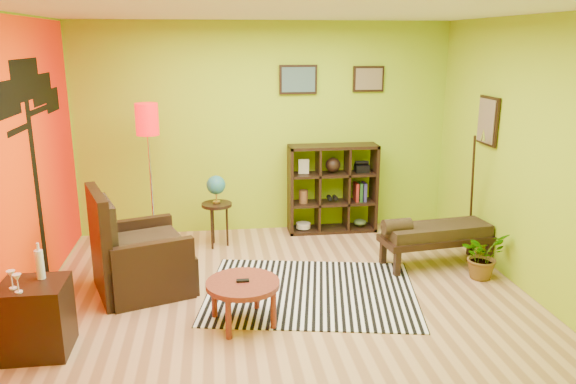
{
  "coord_description": "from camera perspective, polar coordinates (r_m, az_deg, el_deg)",
  "views": [
    {
      "loc": [
        -0.68,
        -5.19,
        2.55
      ],
      "look_at": [
        0.05,
        0.29,
        1.05
      ],
      "focal_mm": 35.0,
      "sensor_mm": 36.0,
      "label": 1
    }
  ],
  "objects": [
    {
      "name": "ground",
      "position": [
        5.82,
        -0.16,
        -10.79
      ],
      "size": [
        5.0,
        5.0,
        0.0
      ],
      "primitive_type": "plane",
      "color": "tan",
      "rests_on": "ground"
    },
    {
      "name": "room_shell",
      "position": [
        5.29,
        -1.2,
        7.03
      ],
      "size": [
        5.04,
        4.54,
        2.82
      ],
      "color": "#9AC61A",
      "rests_on": "ground"
    },
    {
      "name": "zebra_rug",
      "position": [
        5.96,
        2.37,
        -10.09
      ],
      "size": [
        2.43,
        2.03,
        0.01
      ],
      "primitive_type": "cube",
      "rotation": [
        0.0,
        0.0,
        -0.19
      ],
      "color": "white",
      "rests_on": "ground"
    },
    {
      "name": "coffee_table",
      "position": [
        5.23,
        -4.6,
        -9.64
      ],
      "size": [
        0.68,
        0.68,
        0.44
      ],
      "color": "maroon",
      "rests_on": "ground"
    },
    {
      "name": "armchair",
      "position": [
        6.09,
        -15.1,
        -6.66
      ],
      "size": [
        1.16,
        1.15,
        1.12
      ],
      "color": "black",
      "rests_on": "ground"
    },
    {
      "name": "side_cabinet",
      "position": [
        5.23,
        -24.22,
        -11.55
      ],
      "size": [
        0.53,
        0.48,
        0.94
      ],
      "color": "black",
      "rests_on": "ground"
    },
    {
      "name": "floor_lamp",
      "position": [
        6.87,
        -14.05,
        5.84
      ],
      "size": [
        0.28,
        0.28,
        1.84
      ],
      "color": "silver",
      "rests_on": "ground"
    },
    {
      "name": "globe_table",
      "position": [
        7.07,
        -7.3,
        -0.11
      ],
      "size": [
        0.38,
        0.38,
        0.93
      ],
      "color": "black",
      "rests_on": "ground"
    },
    {
      "name": "cube_shelf",
      "position": [
        7.65,
        4.64,
        0.35
      ],
      "size": [
        1.2,
        0.35,
        1.2
      ],
      "color": "black",
      "rests_on": "ground"
    },
    {
      "name": "bench",
      "position": [
        6.71,
        14.63,
        -4.13
      ],
      "size": [
        1.36,
        0.63,
        0.61
      ],
      "color": "black",
      "rests_on": "ground"
    },
    {
      "name": "potted_plant",
      "position": [
        6.59,
        19.11,
        -6.55
      ],
      "size": [
        0.64,
        0.67,
        0.41
      ],
      "primitive_type": "imported",
      "rotation": [
        0.0,
        0.0,
        0.4
      ],
      "color": "#26661E",
      "rests_on": "ground"
    }
  ]
}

